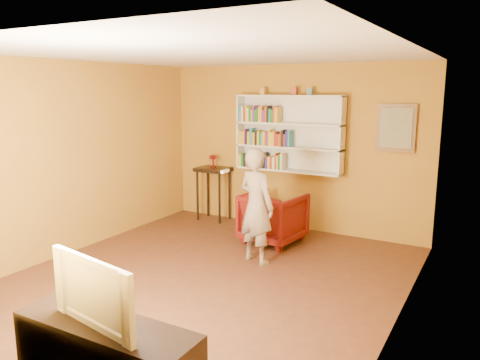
% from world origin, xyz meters
% --- Properties ---
extents(room_shell, '(5.30, 5.80, 2.88)m').
position_xyz_m(room_shell, '(0.00, 0.00, 1.02)').
color(room_shell, '#452516').
rests_on(room_shell, ground).
extents(bookshelf, '(1.80, 0.29, 1.23)m').
position_xyz_m(bookshelf, '(0.00, 2.41, 1.59)').
color(bookshelf, silver).
rests_on(bookshelf, room_shell).
extents(books_row_lower, '(0.81, 0.19, 0.27)m').
position_xyz_m(books_row_lower, '(-0.45, 2.30, 1.13)').
color(books_row_lower, gold).
rests_on(books_row_lower, bookshelf).
extents(books_row_middle, '(0.92, 0.19, 0.27)m').
position_xyz_m(books_row_middle, '(-0.40, 2.30, 1.51)').
color(books_row_middle, gold).
rests_on(books_row_middle, bookshelf).
extents(books_row_upper, '(0.71, 0.19, 0.27)m').
position_xyz_m(books_row_upper, '(-0.50, 2.30, 1.89)').
color(books_row_upper, teal).
rests_on(books_row_upper, bookshelf).
extents(ornament_left, '(0.08, 0.08, 0.11)m').
position_xyz_m(ornament_left, '(-0.47, 2.35, 2.27)').
color(ornament_left, gold).
rests_on(ornament_left, bookshelf).
extents(ornament_centre, '(0.09, 0.09, 0.12)m').
position_xyz_m(ornament_centre, '(0.08, 2.35, 2.27)').
color(ornament_centre, '#9B3F33').
rests_on(ornament_centre, bookshelf).
extents(ornament_right, '(0.08, 0.08, 0.11)m').
position_xyz_m(ornament_right, '(0.34, 2.35, 2.27)').
color(ornament_right, slate).
rests_on(ornament_right, bookshelf).
extents(framed_painting, '(0.55, 0.05, 0.70)m').
position_xyz_m(framed_painting, '(1.65, 2.46, 1.75)').
color(framed_painting, brown).
rests_on(framed_painting, room_shell).
extents(console_table, '(0.58, 0.44, 0.94)m').
position_xyz_m(console_table, '(-1.39, 2.25, 0.78)').
color(console_table, black).
rests_on(console_table, ground).
extents(ruby_lustre, '(0.14, 0.14, 0.23)m').
position_xyz_m(ruby_lustre, '(-1.39, 2.25, 1.11)').
color(ruby_lustre, maroon).
rests_on(ruby_lustre, console_table).
extents(armchair, '(0.92, 0.94, 0.77)m').
position_xyz_m(armchair, '(0.08, 1.64, 0.38)').
color(armchair, '#4C0505').
rests_on(armchair, ground).
extents(person, '(0.65, 0.52, 1.55)m').
position_xyz_m(person, '(0.24, 0.76, 0.78)').
color(person, '#7F6D5D').
rests_on(person, ground).
extents(game_remote, '(0.04, 0.15, 0.04)m').
position_xyz_m(game_remote, '(-0.01, 0.38, 1.28)').
color(game_remote, white).
rests_on(game_remote, person).
extents(tv_cabinet, '(1.55, 0.47, 0.55)m').
position_xyz_m(tv_cabinet, '(0.52, -2.25, 0.28)').
color(tv_cabinet, black).
rests_on(tv_cabinet, ground).
extents(television, '(0.95, 0.29, 0.54)m').
position_xyz_m(television, '(0.52, -2.25, 0.83)').
color(television, black).
rests_on(television, tv_cabinet).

